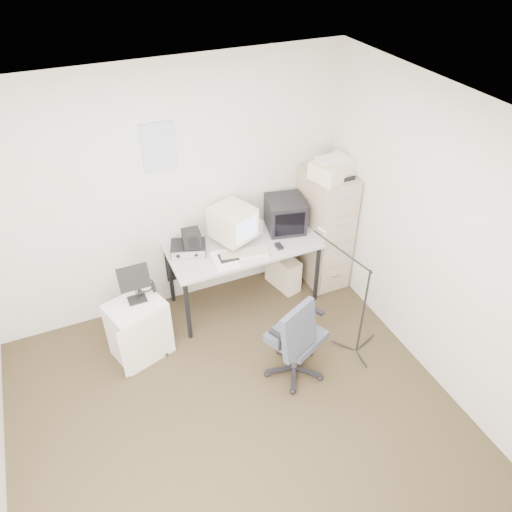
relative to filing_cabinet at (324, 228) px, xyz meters
name	(u,v)px	position (x,y,z in m)	size (l,w,h in m)	color
floor	(241,427)	(-1.58, -1.48, -0.66)	(3.60, 3.60, 0.01)	#3A311D
ceiling	(233,144)	(-1.58, -1.48, 1.85)	(3.60, 3.60, 0.01)	white
wall_back	(166,195)	(-1.58, 0.32, 0.60)	(3.60, 0.02, 2.50)	silver
wall_right	(448,253)	(0.22, -1.48, 0.60)	(0.02, 3.60, 2.50)	silver
wall_calendar	(158,147)	(-1.60, 0.31, 1.10)	(0.30, 0.02, 0.44)	white
filing_cabinet	(324,228)	(0.00, 0.00, 0.00)	(0.40, 0.60, 1.30)	tan
printer	(334,169)	(0.00, -0.07, 0.73)	(0.44, 0.30, 0.17)	beige
desk	(244,273)	(-0.95, -0.03, -0.29)	(1.50, 0.70, 0.73)	#A5A5A5
crt_monitor	(233,226)	(-1.02, 0.05, 0.28)	(0.35, 0.37, 0.39)	beige
crt_tv	(285,214)	(-0.44, 0.07, 0.25)	(0.37, 0.39, 0.33)	black
desk_speaker	(258,227)	(-0.73, 0.11, 0.15)	(0.08, 0.08, 0.14)	beige
keyboard	(243,254)	(-1.02, -0.20, 0.09)	(0.47, 0.17, 0.03)	beige
mouse	(279,246)	(-0.65, -0.22, 0.09)	(0.06, 0.10, 0.03)	black
radio_receiver	(188,248)	(-1.49, 0.06, 0.13)	(0.33, 0.24, 0.09)	black
radio_speaker	(191,238)	(-1.45, 0.03, 0.26)	(0.17, 0.15, 0.17)	black
papers	(225,260)	(-1.21, -0.20, 0.09)	(0.22, 0.30, 0.02)	white
pc_tower	(283,272)	(-0.46, 0.02, -0.46)	(0.18, 0.41, 0.38)	beige
office_chair	(296,335)	(-0.91, -1.13, -0.18)	(0.54, 0.54, 0.94)	#494D5B
side_cart	(139,329)	(-2.13, -0.33, -0.35)	(0.49, 0.39, 0.60)	silver
music_stand	(134,283)	(-2.08, -0.28, 0.15)	(0.27, 0.14, 0.40)	black
headphones	(146,288)	(-1.98, -0.22, 0.01)	(0.17, 0.17, 0.03)	black
mic_stand	(365,300)	(-0.24, -1.15, -0.01)	(0.02, 0.02, 1.29)	black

